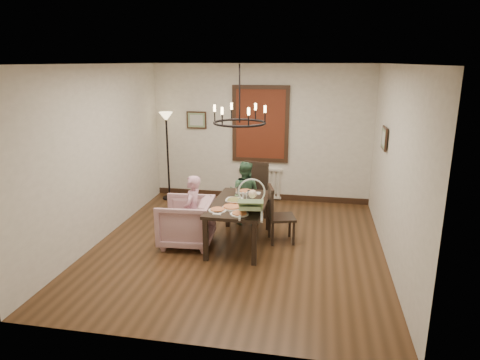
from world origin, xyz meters
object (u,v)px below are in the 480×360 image
(chair_right, at_px, (282,214))
(seated_man, at_px, (244,198))
(floor_lamp, at_px, (168,157))
(baby_bouncer, at_px, (251,203))
(drinking_glass, at_px, (250,196))
(armchair, at_px, (186,222))
(chair_far, at_px, (251,192))
(elderly_woman, at_px, (193,218))
(dining_table, at_px, (240,207))

(chair_right, relative_size, seated_man, 0.98)
(chair_right, distance_m, floor_lamp, 3.17)
(seated_man, height_order, floor_lamp, floor_lamp)
(chair_right, height_order, baby_bouncer, baby_bouncer)
(seated_man, bearing_deg, drinking_glass, 114.13)
(drinking_glass, bearing_deg, floor_lamp, 136.99)
(armchair, relative_size, floor_lamp, 0.46)
(chair_far, bearing_deg, floor_lamp, 169.04)
(drinking_glass, bearing_deg, baby_bouncer, -79.86)
(chair_right, height_order, armchair, chair_right)
(armchair, distance_m, baby_bouncer, 1.27)
(elderly_woman, relative_size, drinking_glass, 7.05)
(drinking_glass, height_order, floor_lamp, floor_lamp)
(drinking_glass, distance_m, floor_lamp, 2.81)
(dining_table, relative_size, chair_far, 1.41)
(baby_bouncer, height_order, floor_lamp, floor_lamp)
(chair_far, height_order, chair_right, chair_far)
(chair_right, height_order, floor_lamp, floor_lamp)
(chair_right, relative_size, drinking_glass, 6.89)
(seated_man, relative_size, baby_bouncer, 1.68)
(seated_man, distance_m, drinking_glass, 0.85)
(chair_right, bearing_deg, dining_table, 93.95)
(baby_bouncer, bearing_deg, dining_table, 108.20)
(dining_table, relative_size, armchair, 1.83)
(chair_far, xyz_separation_m, seated_man, (-0.10, -0.19, -0.06))
(baby_bouncer, bearing_deg, elderly_woman, 153.72)
(elderly_woman, xyz_separation_m, seated_man, (0.63, 1.12, -0.00))
(chair_far, xyz_separation_m, drinking_glass, (0.13, -0.95, 0.23))
(chair_far, height_order, elderly_woman, chair_far)
(dining_table, height_order, chair_right, chair_right)
(dining_table, distance_m, chair_right, 0.70)
(elderly_woman, distance_m, floor_lamp, 2.60)
(elderly_woman, bearing_deg, chair_right, 111.73)
(dining_table, xyz_separation_m, baby_bouncer, (0.27, -0.55, 0.27))
(chair_far, distance_m, drinking_glass, 0.99)
(floor_lamp, bearing_deg, chair_far, -26.60)
(chair_far, distance_m, floor_lamp, 2.18)
(dining_table, distance_m, elderly_woman, 0.75)
(chair_right, xyz_separation_m, baby_bouncer, (-0.38, -0.77, 0.42))
(chair_right, height_order, elderly_woman, elderly_woman)
(chair_far, relative_size, armchair, 1.30)
(dining_table, xyz_separation_m, floor_lamp, (-1.91, 2.04, 0.28))
(chair_far, distance_m, elderly_woman, 1.49)
(chair_far, bearing_deg, seated_man, -101.59)
(seated_man, xyz_separation_m, baby_bouncer, (0.35, -1.44, 0.41))
(seated_man, bearing_deg, chair_far, -109.54)
(armchair, height_order, elderly_woman, elderly_woman)
(seated_man, distance_m, baby_bouncer, 1.54)
(chair_far, bearing_deg, chair_right, -38.03)
(chair_far, height_order, baby_bouncer, chair_far)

